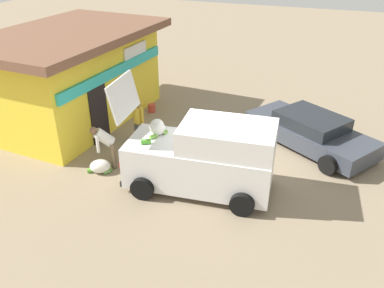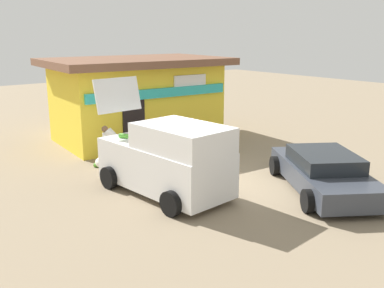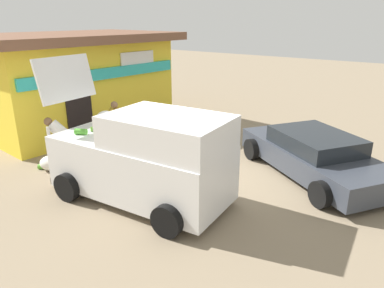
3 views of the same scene
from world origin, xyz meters
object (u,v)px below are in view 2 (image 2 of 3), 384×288
(vendor_standing, at_px, (161,135))
(customer_bending, at_px, (114,142))
(paint_bucket, at_px, (202,140))
(parked_sedan, at_px, (323,172))
(unloaded_banana_pile, at_px, (104,163))
(delivery_van, at_px, (167,159))
(storefront_bar, at_px, (137,98))

(vendor_standing, height_order, customer_bending, vendor_standing)
(customer_bending, bearing_deg, paint_bucket, 6.75)
(customer_bending, relative_size, paint_bucket, 4.25)
(parked_sedan, relative_size, unloaded_banana_pile, 6.03)
(customer_bending, bearing_deg, delivery_van, -91.51)
(paint_bucket, bearing_deg, parked_sedan, -96.35)
(storefront_bar, distance_m, delivery_van, 6.89)
(storefront_bar, xyz_separation_m, customer_bending, (-2.76, -2.97, -0.91))
(parked_sedan, height_order, paint_bucket, parked_sedan)
(storefront_bar, xyz_separation_m, parked_sedan, (0.85, -8.79, -1.21))
(vendor_standing, bearing_deg, customer_bending, 171.85)
(parked_sedan, distance_m, vendor_standing, 5.88)
(customer_bending, xyz_separation_m, unloaded_banana_pile, (-0.39, 0.02, -0.67))
(delivery_van, xyz_separation_m, customer_bending, (0.09, 3.26, -0.17))
(vendor_standing, relative_size, customer_bending, 1.12)
(unloaded_banana_pile, bearing_deg, storefront_bar, 43.19)
(parked_sedan, bearing_deg, unloaded_banana_pile, 124.38)
(delivery_van, bearing_deg, paint_bucket, 40.63)
(unloaded_banana_pile, height_order, paint_bucket, unloaded_banana_pile)
(delivery_van, relative_size, paint_bucket, 13.51)
(unloaded_banana_pile, bearing_deg, vendor_standing, -7.22)
(vendor_standing, relative_size, paint_bucket, 4.75)
(vendor_standing, bearing_deg, unloaded_banana_pile, 172.78)
(vendor_standing, height_order, paint_bucket, vendor_standing)
(paint_bucket, bearing_deg, delivery_van, -139.37)
(customer_bending, distance_m, unloaded_banana_pile, 0.77)
(unloaded_banana_pile, bearing_deg, paint_bucket, 5.96)
(storefront_bar, relative_size, vendor_standing, 4.82)
(customer_bending, bearing_deg, vendor_standing, -8.15)
(storefront_bar, height_order, delivery_van, storefront_bar)
(storefront_bar, relative_size, unloaded_banana_pile, 9.60)
(parked_sedan, relative_size, vendor_standing, 3.02)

